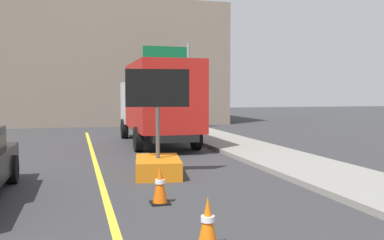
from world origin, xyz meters
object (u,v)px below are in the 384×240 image
at_px(arrow_board_trailer, 158,157).
at_px(highway_guide_sign, 175,70).
at_px(traffic_cone_mid_lane, 208,223).
at_px(traffic_cone_far_lane, 160,184).
at_px(box_truck, 158,101).

height_order(arrow_board_trailer, highway_guide_sign, highway_guide_sign).
bearing_deg(traffic_cone_mid_lane, traffic_cone_far_lane, 94.07).
height_order(arrow_board_trailer, traffic_cone_mid_lane, arrow_board_trailer).
xyz_separation_m(highway_guide_sign, traffic_cone_far_lane, (-4.15, -16.63, -3.05)).
relative_size(arrow_board_trailer, box_truck, 0.36).
bearing_deg(arrow_board_trailer, traffic_cone_far_lane, -99.83).
height_order(traffic_cone_mid_lane, traffic_cone_far_lane, traffic_cone_far_lane).
relative_size(arrow_board_trailer, traffic_cone_far_lane, 3.60).
bearing_deg(traffic_cone_far_lane, box_truck, 79.57).
distance_m(box_truck, traffic_cone_mid_lane, 12.01).
distance_m(highway_guide_sign, traffic_cone_far_lane, 17.41).
bearing_deg(arrow_board_trailer, highway_guide_sign, 75.19).
bearing_deg(traffic_cone_mid_lane, box_truck, 82.55).
relative_size(highway_guide_sign, traffic_cone_mid_lane, 7.07).
bearing_deg(box_truck, traffic_cone_far_lane, -100.43).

